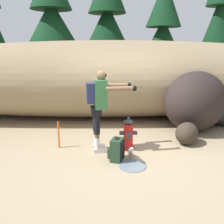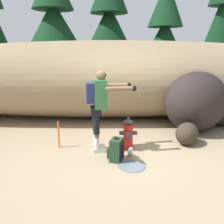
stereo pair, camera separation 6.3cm
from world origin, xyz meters
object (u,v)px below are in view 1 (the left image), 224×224
object	(u,v)px
fire_hydrant	(128,135)
boulder_large	(196,101)
spare_backpack	(117,150)
utility_worker	(100,101)
survey_stake	(59,135)
boulder_small	(187,133)
boulder_mid	(221,113)

from	to	relation	value
fire_hydrant	boulder_large	world-z (taller)	boulder_large
fire_hydrant	spare_backpack	world-z (taller)	fire_hydrant
utility_worker	survey_stake	size ratio (longest dim) A/B	2.84
boulder_small	boulder_large	bearing A→B (deg)	61.94
boulder_large	fire_hydrant	bearing A→B (deg)	-147.16
utility_worker	spare_backpack	world-z (taller)	utility_worker
spare_backpack	boulder_small	bearing A→B (deg)	-134.74
spare_backpack	boulder_large	world-z (taller)	boulder_large
utility_worker	spare_backpack	distance (m)	1.04
boulder_small	survey_stake	bearing A→B (deg)	-177.02
boulder_large	utility_worker	bearing A→B (deg)	-152.48
spare_backpack	survey_stake	bearing A→B (deg)	-9.43
boulder_small	boulder_mid	bearing A→B (deg)	44.78
utility_worker	boulder_small	bearing A→B (deg)	1.59
boulder_small	fire_hydrant	bearing A→B (deg)	-169.52
fire_hydrant	survey_stake	bearing A→B (deg)	176.11
boulder_small	survey_stake	distance (m)	2.88
utility_worker	boulder_large	xyz separation A→B (m)	(2.47, 1.29, -0.29)
utility_worker	boulder_large	size ratio (longest dim) A/B	0.92
utility_worker	boulder_mid	world-z (taller)	utility_worker
spare_backpack	boulder_large	distance (m)	2.85
fire_hydrant	boulder_large	xyz separation A→B (m)	(1.87, 1.21, 0.46)
utility_worker	fire_hydrant	bearing A→B (deg)	-0.50
spare_backpack	survey_stake	xyz separation A→B (m)	(-1.23, 0.66, 0.08)
boulder_mid	fire_hydrant	bearing A→B (deg)	-148.80
boulder_large	survey_stake	distance (m)	3.59
boulder_large	boulder_small	size ratio (longest dim) A/B	2.83
spare_backpack	fire_hydrant	bearing A→B (deg)	-97.58
utility_worker	boulder_mid	distance (m)	3.96
fire_hydrant	boulder_small	bearing A→B (deg)	10.48
boulder_small	utility_worker	bearing A→B (deg)	-170.42
fire_hydrant	boulder_mid	world-z (taller)	fire_hydrant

